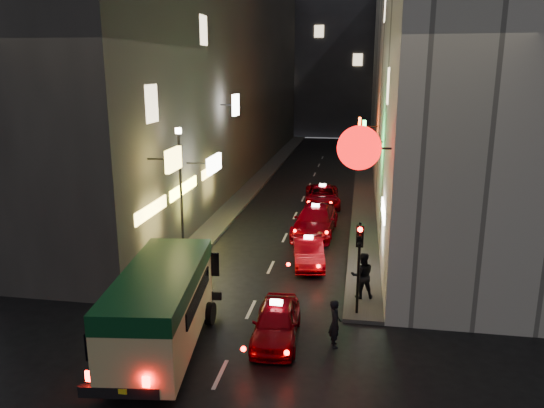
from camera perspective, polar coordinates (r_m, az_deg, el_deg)
The scene contains 14 objects.
building_left at distance 45.33m, azimuth -5.79°, elevation 14.38°, with size 7.56×52.00×18.00m.
building_right at distance 43.92m, azimuth 15.43°, elevation 13.96°, with size 7.97×52.00×18.00m.
building_far at distance 75.87m, azimuth 6.93°, elevation 15.85°, with size 30.00×10.00×22.00m, color #37373D.
sidewalk_left at distance 45.38m, azimuth -0.93°, elevation 3.11°, with size 1.50×52.00×0.15m, color #43413E.
sidewalk_right at distance 44.64m, azimuth 9.87°, elevation 2.71°, with size 1.50×52.00×0.15m, color #43413E.
minibus at distance 17.56m, azimuth -11.85°, elevation -10.13°, with size 3.05×6.74×2.80m.
taxi_near at distance 18.30m, azimuth 0.46°, elevation -12.30°, with size 2.14×4.77×1.66m.
taxi_second at distance 24.90m, azimuth 3.92°, elevation -4.93°, with size 2.60×4.86×1.64m.
taxi_third at distance 29.42m, azimuth 4.67°, elevation -1.53°, with size 2.61×5.83×1.99m.
taxi_far at distance 35.48m, azimuth 5.45°, elevation 1.02°, with size 2.53×5.14×1.75m.
pedestrian_crossing at distance 17.93m, azimuth 6.79°, elevation -12.33°, with size 0.61×0.39×1.86m, color black.
pedestrian_sidewalk at distance 21.23m, azimuth 9.70°, elevation -7.26°, with size 0.79×0.50×2.11m, color black.
traffic_light at distance 19.27m, azimuth 9.38°, elevation -4.82°, with size 0.26×0.43×3.50m.
lamp_post at distance 24.71m, azimuth -9.79°, elevation 1.95°, with size 0.28×0.28×6.22m.
Camera 1 is at (3.92, -9.74, 8.97)m, focal length 35.00 mm.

